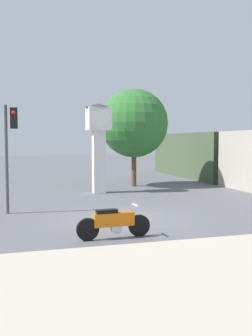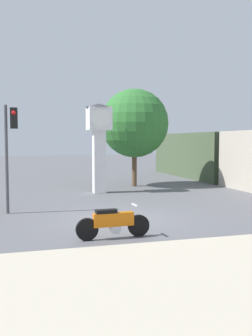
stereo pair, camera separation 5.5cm
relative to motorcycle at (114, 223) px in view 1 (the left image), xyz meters
name	(u,v)px [view 1 (the left image)]	position (x,y,z in m)	size (l,w,h in m)	color
ground_plane	(119,219)	(0.82, 2.56, -0.47)	(120.00, 120.00, 0.00)	#56565B
sidewalk_strip	(205,285)	(0.82, -4.00, -0.42)	(36.00, 6.00, 0.10)	#B2A893
motorcycle	(114,223)	(0.00, 0.00, 0.00)	(2.20, 0.48, 0.97)	black
clock_tower	(99,134)	(1.54, 9.49, 2.74)	(1.46, 1.46, 4.81)	white
freight_train	(235,158)	(10.82, 10.89, 1.23)	(2.80, 22.10, 3.40)	#ADA393
traffic_light	(10,139)	(-2.91, 4.73, 2.42)	(0.50, 0.35, 4.19)	#47474C
street_tree	(134,123)	(4.24, 11.76, 3.42)	(4.20, 4.20, 5.99)	brown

